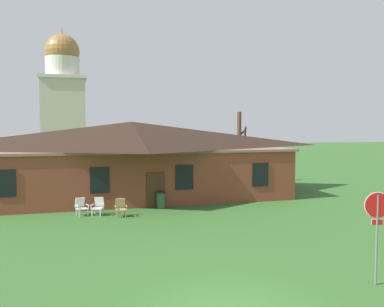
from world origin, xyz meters
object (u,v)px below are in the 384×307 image
(lawn_chair_by_porch, at_px, (81,206))
(lawn_chair_near_door, at_px, (98,206))
(lawn_chair_left_end, at_px, (121,207))
(trash_bin, at_px, (161,200))
(stop_sign, at_px, (377,219))

(lawn_chair_by_porch, distance_m, lawn_chair_near_door, 0.91)
(lawn_chair_left_end, bearing_deg, lawn_chair_by_porch, 157.37)
(lawn_chair_by_porch, height_order, trash_bin, trash_bin)
(lawn_chair_by_porch, xyz_separation_m, lawn_chair_left_end, (2.04, -0.85, 0.00))
(lawn_chair_by_porch, xyz_separation_m, lawn_chair_near_door, (0.90, -0.13, 0.00))
(trash_bin, bearing_deg, lawn_chair_left_end, -146.67)
(lawn_chair_by_porch, bearing_deg, lawn_chair_left_end, -22.63)
(stop_sign, xyz_separation_m, lawn_chair_near_door, (-7.58, 12.66, -1.54))
(lawn_chair_by_porch, relative_size, lawn_chair_left_end, 1.00)
(lawn_chair_left_end, bearing_deg, lawn_chair_near_door, 147.50)
(lawn_chair_by_porch, distance_m, trash_bin, 4.65)
(lawn_chair_by_porch, distance_m, lawn_chair_left_end, 2.21)
(lawn_chair_near_door, xyz_separation_m, lawn_chair_left_end, (1.13, -0.72, 0.00))
(trash_bin, bearing_deg, lawn_chair_near_door, -165.52)
(stop_sign, height_order, trash_bin, stop_sign)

